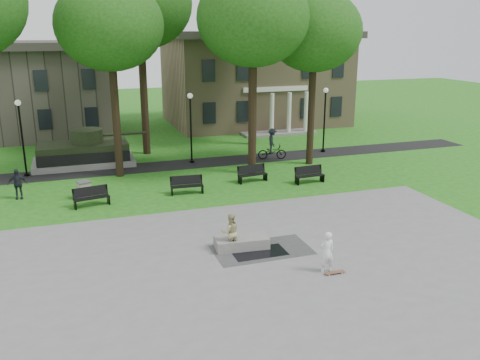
# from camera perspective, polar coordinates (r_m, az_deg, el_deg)

# --- Properties ---
(ground) EXTENTS (120.00, 120.00, 0.00)m
(ground) POSITION_cam_1_polar(r_m,az_deg,el_deg) (23.49, 0.36, -5.28)
(ground) COLOR #205C15
(ground) RESTS_ON ground
(plaza) EXTENTS (22.00, 16.00, 0.02)m
(plaza) POSITION_cam_1_polar(r_m,az_deg,el_deg) (19.24, 5.28, -10.48)
(plaza) COLOR gray
(plaza) RESTS_ON ground
(footpath) EXTENTS (44.00, 2.60, 0.01)m
(footpath) POSITION_cam_1_polar(r_m,az_deg,el_deg) (34.51, -6.12, 1.78)
(footpath) COLOR black
(footpath) RESTS_ON ground
(building_right) EXTENTS (17.00, 12.00, 8.60)m
(building_right) POSITION_cam_1_polar(r_m,az_deg,el_deg) (49.85, 1.57, 11.47)
(building_right) COLOR #9E8460
(building_right) RESTS_ON ground
(building_left) EXTENTS (15.00, 10.00, 7.20)m
(building_left) POSITION_cam_1_polar(r_m,az_deg,el_deg) (47.56, -23.49, 8.99)
(building_left) COLOR #4C443D
(building_left) RESTS_ON ground
(tree_1) EXTENTS (6.20, 6.20, 11.63)m
(tree_1) POSITION_cam_1_polar(r_m,az_deg,el_deg) (31.23, -14.43, 16.45)
(tree_1) COLOR black
(tree_1) RESTS_ON ground
(tree_2) EXTENTS (6.60, 6.60, 12.16)m
(tree_2) POSITION_cam_1_polar(r_m,az_deg,el_deg) (31.00, 1.47, 17.61)
(tree_2) COLOR black
(tree_2) RESTS_ON ground
(tree_3) EXTENTS (6.00, 6.00, 11.19)m
(tree_3) POSITION_cam_1_polar(r_m,az_deg,el_deg) (33.69, 8.36, 16.13)
(tree_3) COLOR black
(tree_3) RESTS_ON ground
(tree_4) EXTENTS (7.20, 7.20, 13.50)m
(tree_4) POSITION_cam_1_polar(r_m,az_deg,el_deg) (37.01, -11.27, 18.80)
(tree_4) COLOR black
(tree_4) RESTS_ON ground
(tree_5) EXTENTS (6.40, 6.40, 12.44)m
(tree_5) POSITION_cam_1_polar(r_m,az_deg,el_deg) (39.55, 1.60, 17.88)
(tree_5) COLOR black
(tree_5) RESTS_ON ground
(lamp_left) EXTENTS (0.36, 0.36, 4.73)m
(lamp_left) POSITION_cam_1_polar(r_m,az_deg,el_deg) (33.58, -23.33, 4.99)
(lamp_left) COLOR black
(lamp_left) RESTS_ON ground
(lamp_mid) EXTENTS (0.36, 0.36, 4.73)m
(lamp_mid) POSITION_cam_1_polar(r_m,az_deg,el_deg) (34.30, -5.55, 6.48)
(lamp_mid) COLOR black
(lamp_mid) RESTS_ON ground
(lamp_right) EXTENTS (0.36, 0.36, 4.73)m
(lamp_right) POSITION_cam_1_polar(r_m,az_deg,el_deg) (37.80, 9.49, 7.26)
(lamp_right) COLOR black
(lamp_right) RESTS_ON ground
(tank_monument) EXTENTS (7.45, 3.40, 2.40)m
(tank_monument) POSITION_cam_1_polar(r_m,az_deg,el_deg) (35.51, -17.11, 2.98)
(tank_monument) COLOR gray
(tank_monument) RESTS_ON ground
(puddle) EXTENTS (2.20, 1.20, 0.00)m
(puddle) POSITION_cam_1_polar(r_m,az_deg,el_deg) (20.87, 2.17, -8.14)
(puddle) COLOR black
(puddle) RESTS_ON plaza
(concrete_block) EXTENTS (2.27, 1.17, 0.45)m
(concrete_block) POSITION_cam_1_polar(r_m,az_deg,el_deg) (21.23, 0.17, -7.02)
(concrete_block) COLOR gray
(concrete_block) RESTS_ON plaza
(skateboard) EXTENTS (0.78, 0.22, 0.07)m
(skateboard) POSITION_cam_1_polar(r_m,az_deg,el_deg) (19.47, 10.59, -10.22)
(skateboard) COLOR brown
(skateboard) RESTS_ON plaza
(skateboarder) EXTENTS (0.59, 0.39, 1.59)m
(skateboarder) POSITION_cam_1_polar(r_m,az_deg,el_deg) (19.28, 9.71, -7.95)
(skateboarder) COLOR white
(skateboarder) RESTS_ON plaza
(friend_watching) EXTENTS (0.81, 0.65, 1.59)m
(friend_watching) POSITION_cam_1_polar(r_m,az_deg,el_deg) (20.78, -1.07, -5.86)
(friend_watching) COLOR tan
(friend_watching) RESTS_ON plaza
(pedestrian_walker) EXTENTS (0.99, 0.44, 1.65)m
(pedestrian_walker) POSITION_cam_1_polar(r_m,az_deg,el_deg) (29.57, -23.72, -0.41)
(pedestrian_walker) COLOR #20212B
(pedestrian_walker) RESTS_ON ground
(cyclist) EXTENTS (2.08, 1.23, 2.18)m
(cyclist) POSITION_cam_1_polar(r_m,az_deg,el_deg) (35.56, 3.62, 3.75)
(cyclist) COLOR black
(cyclist) RESTS_ON ground
(park_bench_0) EXTENTS (1.85, 0.85, 1.00)m
(park_bench_0) POSITION_cam_1_polar(r_m,az_deg,el_deg) (27.16, -16.34, -1.75)
(park_bench_0) COLOR black
(park_bench_0) RESTS_ON ground
(park_bench_1) EXTENTS (1.83, 0.64, 1.00)m
(park_bench_1) POSITION_cam_1_polar(r_m,az_deg,el_deg) (28.17, -6.02, -0.50)
(park_bench_1) COLOR black
(park_bench_1) RESTS_ON ground
(park_bench_2) EXTENTS (1.84, 0.74, 1.00)m
(park_bench_2) POSITION_cam_1_polar(r_m,az_deg,el_deg) (30.24, 1.38, 0.78)
(park_bench_2) COLOR black
(park_bench_2) RESTS_ON ground
(park_bench_3) EXTENTS (1.83, 0.64, 1.00)m
(park_bench_3) POSITION_cam_1_polar(r_m,az_deg,el_deg) (30.30, 7.78, 0.66)
(park_bench_3) COLOR black
(park_bench_3) RESTS_ON ground
(trash_bin) EXTENTS (0.84, 0.84, 0.96)m
(trash_bin) POSITION_cam_1_polar(r_m,az_deg,el_deg) (28.47, -17.11, -1.05)
(trash_bin) COLOR #A59C88
(trash_bin) RESTS_ON ground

